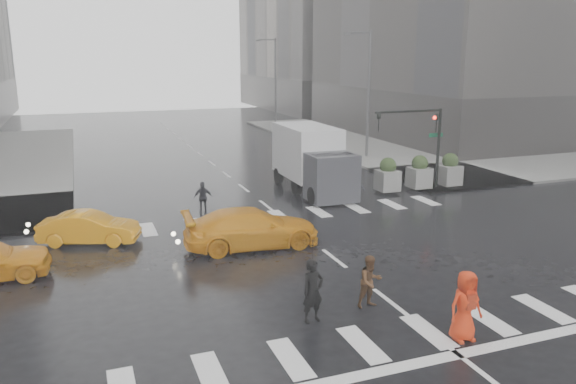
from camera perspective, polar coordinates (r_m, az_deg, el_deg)
name	(u,v)px	position (r m, az deg, el deg)	size (l,w,h in m)	color
ground	(334,258)	(20.89, 4.71, -6.73)	(120.00, 120.00, 0.00)	black
sidewalk_ne	(467,151)	(45.49, 17.75, 3.96)	(35.00, 35.00, 0.15)	slate
road_markings	(334,258)	(20.89, 4.71, -6.72)	(18.00, 48.00, 0.01)	silver
traffic_signal_pole	(424,133)	(31.30, 13.62, 5.88)	(4.45, 0.42, 4.50)	black
street_lamp_near	(367,89)	(40.62, 8.02, 10.31)	(2.15, 0.22, 9.00)	#59595B
street_lamp_far	(274,78)	(58.97, -1.42, 11.46)	(2.15, 0.22, 9.00)	#59595B
planter_west	(388,175)	(30.78, 10.09, 1.70)	(1.10, 1.10, 1.80)	slate
planter_mid	(419,172)	(31.83, 13.20, 1.94)	(1.10, 1.10, 1.80)	slate
planter_east	(450,170)	(32.96, 16.10, 2.17)	(1.10, 1.10, 1.80)	slate
pedestrian_black	(313,269)	(15.59, 2.56, -7.81)	(1.13, 1.15, 2.43)	black
pedestrian_brown	(370,281)	(16.93, 8.37, -8.98)	(0.77, 0.60, 1.59)	#4B2F1A
pedestrian_orange	(465,306)	(15.56, 17.57, -10.96)	(0.94, 0.62, 1.91)	red
pedestrian_far_a	(203,198)	(26.67, -8.62, -0.58)	(0.89, 0.55, 1.53)	black
pedestrian_far_b	(354,185)	(28.66, 6.71, 0.71)	(1.13, 0.63, 1.75)	black
taxi_mid	(89,228)	(23.61, -19.54, -3.46)	(1.34, 3.83, 1.26)	orange
taxi_rear	(252,228)	(21.86, -3.71, -3.66)	(2.14, 4.65, 1.53)	orange
box_truck	(313,158)	(30.40, 2.56, 3.46)	(2.48, 6.61, 3.51)	silver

